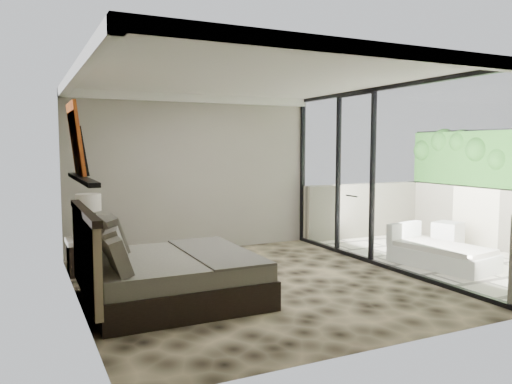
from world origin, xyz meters
name	(u,v)px	position (x,y,z in m)	size (l,w,h in m)	color
floor	(253,284)	(0.00, 0.00, 0.00)	(5.00, 5.00, 0.00)	black
ceiling	(253,78)	(0.00, 0.00, 2.79)	(4.50, 5.00, 0.02)	silver
back_wall	(194,173)	(0.00, 2.49, 1.40)	(4.50, 0.02, 2.80)	gray
left_wall	(78,188)	(-2.24, 0.00, 1.40)	(0.02, 5.00, 2.80)	gray
glass_wall	(385,178)	(2.25, 0.00, 1.40)	(0.08, 5.00, 2.80)	white
terrace_slab	(453,261)	(3.75, 0.00, -0.06)	(3.00, 5.00, 0.12)	beige
parapet_far	(509,221)	(5.10, 0.00, 0.55)	(0.30, 5.00, 1.10)	beige
foliage_hedge	(512,159)	(5.10, 0.00, 1.65)	(0.36, 4.60, 1.10)	#276720
picture_ledge	(82,179)	(-2.18, 0.10, 1.50)	(0.12, 2.20, 0.05)	black
bed	(165,274)	(-1.29, -0.23, 0.33)	(2.05, 1.98, 1.13)	black
nightstand	(86,255)	(-1.99, 1.59, 0.27)	(0.55, 0.55, 0.55)	black
table_lamp	(89,210)	(-1.94, 1.57, 0.95)	(0.37, 0.37, 0.67)	black
abstract_canvas	(76,139)	(-2.19, 0.49, 1.97)	(0.04, 0.90, 0.90)	#A7120E
framed_print	(82,151)	(-2.14, 0.40, 1.82)	(0.03, 0.50, 0.60)	black
ottoman	(448,234)	(4.43, 0.77, 0.23)	(0.46, 0.46, 0.46)	silver
lounger	(439,254)	(3.09, -0.33, 0.19)	(1.04, 1.67, 0.61)	white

